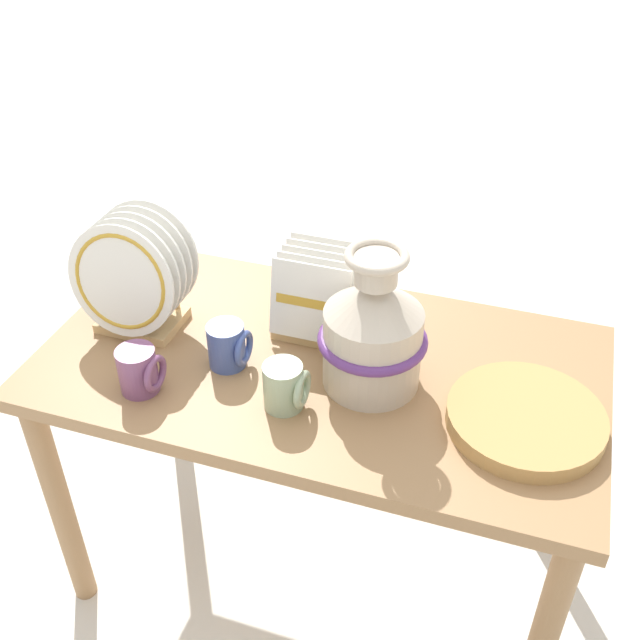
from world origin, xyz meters
name	(u,v)px	position (x,y,z in m)	size (l,w,h in m)	color
ground_plane	(320,562)	(0.00, 0.00, 0.00)	(14.00, 14.00, 0.00)	silver
display_table	(320,395)	(0.00, 0.00, 0.61)	(1.22, 0.66, 0.71)	#9E754C
ceramic_vase	(373,331)	(0.12, -0.03, 0.85)	(0.23, 0.23, 0.31)	beige
dish_rack_round_plates	(134,279)	(-0.43, -0.01, 0.84)	(0.26, 0.17, 0.28)	tan
dish_rack_square_plates	(318,301)	(-0.04, 0.11, 0.79)	(0.18, 0.16, 0.20)	tan
wicker_charger_stack	(526,419)	(0.44, -0.06, 0.73)	(0.31, 0.31, 0.04)	tan
mug_sage_glaze	(285,386)	(-0.02, -0.16, 0.76)	(0.09, 0.08, 0.10)	#9EB28E
mug_cobalt_glaze	(229,346)	(-0.18, -0.07, 0.76)	(0.09, 0.08, 0.10)	#42569E
mug_plum_glaze	(140,371)	(-0.32, -0.20, 0.76)	(0.09, 0.08, 0.10)	#7A4770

